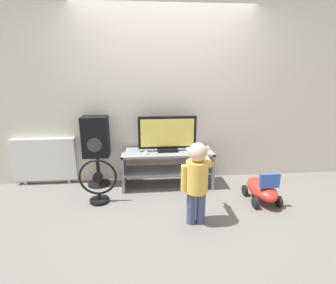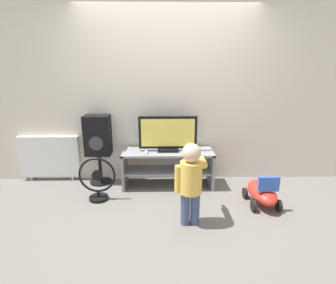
{
  "view_description": "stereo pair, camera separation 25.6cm",
  "coord_description": "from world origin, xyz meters",
  "px_view_note": "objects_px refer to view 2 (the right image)",
  "views": [
    {
      "loc": [
        -0.32,
        -3.3,
        1.66
      ],
      "look_at": [
        0.0,
        0.13,
        0.69
      ],
      "focal_mm": 28.0,
      "sensor_mm": 36.0,
      "label": 1
    },
    {
      "loc": [
        -0.07,
        -3.31,
        1.66
      ],
      "look_at": [
        0.0,
        0.13,
        0.69
      ],
      "focal_mm": 28.0,
      "sensor_mm": 36.0,
      "label": 2
    }
  ],
  "objects_px": {
    "floor_fan": "(97,181)",
    "game_console": "(188,150)",
    "remote_primary": "(146,153)",
    "child": "(191,178)",
    "ride_on_toy": "(262,192)",
    "television": "(168,134)",
    "radiator": "(50,157)",
    "speaker_tower": "(98,138)"
  },
  "relations": [
    {
      "from": "game_console",
      "to": "remote_primary",
      "type": "bearing_deg",
      "value": -174.93
    },
    {
      "from": "child",
      "to": "ride_on_toy",
      "type": "height_order",
      "value": "child"
    },
    {
      "from": "game_console",
      "to": "ride_on_toy",
      "type": "relative_size",
      "value": 0.28
    },
    {
      "from": "speaker_tower",
      "to": "radiator",
      "type": "relative_size",
      "value": 1.15
    },
    {
      "from": "child",
      "to": "television",
      "type": "bearing_deg",
      "value": 102.74
    },
    {
      "from": "television",
      "to": "speaker_tower",
      "type": "bearing_deg",
      "value": 174.04
    },
    {
      "from": "floor_fan",
      "to": "game_console",
      "type": "bearing_deg",
      "value": 17.22
    },
    {
      "from": "game_console",
      "to": "remote_primary",
      "type": "xyz_separation_m",
      "value": [
        -0.59,
        -0.05,
        -0.01
      ]
    },
    {
      "from": "game_console",
      "to": "speaker_tower",
      "type": "relative_size",
      "value": 0.17
    },
    {
      "from": "game_console",
      "to": "remote_primary",
      "type": "distance_m",
      "value": 0.6
    },
    {
      "from": "remote_primary",
      "to": "game_console",
      "type": "bearing_deg",
      "value": 5.07
    },
    {
      "from": "game_console",
      "to": "ride_on_toy",
      "type": "height_order",
      "value": "game_console"
    },
    {
      "from": "child",
      "to": "ride_on_toy",
      "type": "relative_size",
      "value": 1.5
    },
    {
      "from": "child",
      "to": "speaker_tower",
      "type": "bearing_deg",
      "value": 138.06
    },
    {
      "from": "radiator",
      "to": "child",
      "type": "bearing_deg",
      "value": -31.21
    },
    {
      "from": "speaker_tower",
      "to": "ride_on_toy",
      "type": "relative_size",
      "value": 1.65
    },
    {
      "from": "television",
      "to": "game_console",
      "type": "xyz_separation_m",
      "value": [
        0.29,
        -0.06,
        -0.22
      ]
    },
    {
      "from": "speaker_tower",
      "to": "remote_primary",
      "type": "bearing_deg",
      "value": -17.3
    },
    {
      "from": "ride_on_toy",
      "to": "child",
      "type": "bearing_deg",
      "value": -157.0
    },
    {
      "from": "radiator",
      "to": "television",
      "type": "bearing_deg",
      "value": -6.78
    },
    {
      "from": "child",
      "to": "speaker_tower",
      "type": "distance_m",
      "value": 1.66
    },
    {
      "from": "game_console",
      "to": "speaker_tower",
      "type": "distance_m",
      "value": 1.31
    },
    {
      "from": "television",
      "to": "child",
      "type": "relative_size",
      "value": 0.88
    },
    {
      "from": "remote_primary",
      "to": "television",
      "type": "bearing_deg",
      "value": 20.31
    },
    {
      "from": "game_console",
      "to": "floor_fan",
      "type": "height_order",
      "value": "floor_fan"
    },
    {
      "from": "radiator",
      "to": "ride_on_toy",
      "type": "bearing_deg",
      "value": -15.46
    },
    {
      "from": "speaker_tower",
      "to": "radiator",
      "type": "height_order",
      "value": "speaker_tower"
    },
    {
      "from": "game_console",
      "to": "child",
      "type": "distance_m",
      "value": 0.94
    },
    {
      "from": "television",
      "to": "child",
      "type": "bearing_deg",
      "value": -77.26
    },
    {
      "from": "television",
      "to": "floor_fan",
      "type": "xyz_separation_m",
      "value": [
        -0.92,
        -0.43,
        -0.51
      ]
    },
    {
      "from": "radiator",
      "to": "floor_fan",
      "type": "bearing_deg",
      "value": -36.84
    },
    {
      "from": "remote_primary",
      "to": "speaker_tower",
      "type": "bearing_deg",
      "value": 162.7
    },
    {
      "from": "ride_on_toy",
      "to": "remote_primary",
      "type": "bearing_deg",
      "value": 161.59
    },
    {
      "from": "television",
      "to": "child",
      "type": "distance_m",
      "value": 1.05
    },
    {
      "from": "remote_primary",
      "to": "child",
      "type": "relative_size",
      "value": 0.14
    },
    {
      "from": "television",
      "to": "ride_on_toy",
      "type": "bearing_deg",
      "value": -27.33
    },
    {
      "from": "floor_fan",
      "to": "ride_on_toy",
      "type": "height_order",
      "value": "floor_fan"
    },
    {
      "from": "child",
      "to": "floor_fan",
      "type": "bearing_deg",
      "value": 153.53
    },
    {
      "from": "speaker_tower",
      "to": "floor_fan",
      "type": "distance_m",
      "value": 0.7
    },
    {
      "from": "remote_primary",
      "to": "floor_fan",
      "type": "distance_m",
      "value": 0.74
    },
    {
      "from": "television",
      "to": "radiator",
      "type": "bearing_deg",
      "value": 173.22
    },
    {
      "from": "floor_fan",
      "to": "radiator",
      "type": "xyz_separation_m",
      "value": [
        -0.86,
        0.64,
        0.12
      ]
    }
  ]
}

